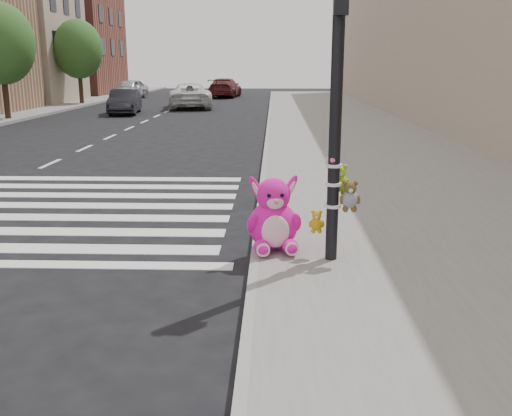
# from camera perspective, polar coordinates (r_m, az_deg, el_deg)

# --- Properties ---
(ground) EXTENTS (120.00, 120.00, 0.00)m
(ground) POSITION_cam_1_polar(r_m,az_deg,el_deg) (6.55, -14.63, -11.05)
(ground) COLOR black
(ground) RESTS_ON ground
(sidewalk_near) EXTENTS (7.00, 80.00, 0.14)m
(sidewalk_near) POSITION_cam_1_polar(r_m,az_deg,el_deg) (16.21, 13.20, 4.38)
(sidewalk_near) COLOR slate
(sidewalk_near) RESTS_ON ground
(curb_edge) EXTENTS (0.12, 80.00, 0.15)m
(curb_edge) POSITION_cam_1_polar(r_m,az_deg,el_deg) (15.90, 0.88, 4.56)
(curb_edge) COLOR gray
(curb_edge) RESTS_ON ground
(bld_far_d) EXTENTS (6.00, 8.00, 10.00)m
(bld_far_d) POSITION_cam_1_polar(r_m,az_deg,el_deg) (44.25, -22.12, 16.19)
(bld_far_d) COLOR tan
(bld_far_d) RESTS_ON ground
(bld_far_e) EXTENTS (6.00, 10.00, 9.00)m
(bld_far_e) POSITION_cam_1_polar(r_m,az_deg,el_deg) (54.52, -17.34, 15.49)
(bld_far_e) COLOR brown
(bld_far_e) RESTS_ON ground
(bld_near) EXTENTS (5.00, 60.00, 10.00)m
(bld_near) POSITION_cam_1_polar(r_m,az_deg,el_deg) (27.19, 21.57, 18.07)
(bld_near) COLOR tan
(bld_near) RESTS_ON ground
(signal_pole) EXTENTS (0.68, 0.50, 4.00)m
(signal_pole) POSITION_cam_1_polar(r_m,az_deg,el_deg) (7.59, 8.10, 6.92)
(signal_pole) COLOR black
(signal_pole) RESTS_ON sidewalk_near
(tree_far_b) EXTENTS (3.20, 3.20, 5.44)m
(tree_far_b) POSITION_cam_1_polar(r_m,az_deg,el_deg) (30.58, -24.19, 14.75)
(tree_far_b) COLOR #382619
(tree_far_b) RESTS_ON sidewalk_far
(tree_far_c) EXTENTS (3.20, 3.20, 5.44)m
(tree_far_c) POSITION_cam_1_polar(r_m,az_deg,el_deg) (40.80, -17.37, 14.91)
(tree_far_c) COLOR #382619
(tree_far_c) RESTS_ON sidewalk_far
(pink_bunny) EXTENTS (0.79, 0.89, 1.11)m
(pink_bunny) POSITION_cam_1_polar(r_m,az_deg,el_deg) (8.12, 1.75, -1.13)
(pink_bunny) COLOR #EE14A6
(pink_bunny) RESTS_ON sidewalk_near
(red_teddy) EXTENTS (0.16, 0.12, 0.22)m
(red_teddy) POSITION_cam_1_polar(r_m,az_deg,el_deg) (8.34, 1.70, -3.17)
(red_teddy) COLOR #A51A10
(red_teddy) RESTS_ON sidewalk_near
(car_dark_far) EXTENTS (1.94, 4.27, 1.36)m
(car_dark_far) POSITION_cam_1_polar(r_m,az_deg,el_deg) (32.99, -12.98, 10.32)
(car_dark_far) COLOR black
(car_dark_far) RESTS_ON ground
(car_white_near) EXTENTS (3.38, 5.92, 1.56)m
(car_white_near) POSITION_cam_1_polar(r_m,az_deg,el_deg) (36.72, -6.61, 11.10)
(car_white_near) COLOR silver
(car_white_near) RESTS_ON ground
(car_maroon_near) EXTENTS (2.63, 5.52, 1.55)m
(car_maroon_near) POSITION_cam_1_polar(r_m,az_deg,el_deg) (48.35, -3.12, 11.91)
(car_maroon_near) COLOR #56181B
(car_maroon_near) RESTS_ON ground
(car_silver_deep) EXTENTS (2.55, 4.77, 1.54)m
(car_silver_deep) POSITION_cam_1_polar(r_m,az_deg,el_deg) (47.53, -12.57, 11.56)
(car_silver_deep) COLOR silver
(car_silver_deep) RESTS_ON ground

